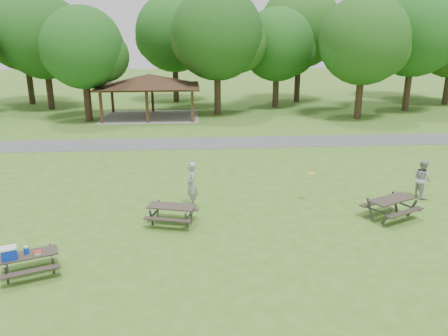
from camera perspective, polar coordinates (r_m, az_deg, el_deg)
ground at (r=16.23m, az=-2.48°, el=-8.65°), size 160.00×160.00×0.00m
asphalt_path at (r=29.47m, az=-3.41°, el=3.28°), size 120.00×3.20×0.02m
pavilion at (r=38.98m, az=-9.77°, el=11.02°), size 8.60×7.01×3.76m
tree_row_c at (r=45.68m, az=-22.34°, el=15.27°), size 8.19×7.80×10.67m
tree_row_d at (r=38.12m, az=-17.80°, el=14.42°), size 6.93×6.60×9.27m
tree_row_e at (r=39.72m, az=-0.74°, el=16.74°), size 8.40×8.00×11.02m
tree_row_f at (r=43.98m, az=7.07°, el=15.43°), size 7.35×7.00×9.55m
tree_row_g at (r=39.41m, az=17.92°, el=15.29°), size 7.77×7.40×10.25m
tree_row_h at (r=45.08m, az=23.68°, el=15.73°), size 8.61×8.20×11.37m
tree_deep_a at (r=49.94m, az=-24.59°, el=15.75°), size 8.40×8.00×11.38m
tree_deep_b at (r=47.66m, az=-6.39°, el=16.84°), size 8.40×8.00×11.13m
tree_deep_c at (r=48.04m, az=10.00°, el=17.36°), size 8.82×8.40×11.90m
tree_deep_d at (r=54.02m, az=23.59°, el=15.75°), size 8.40×8.00×11.27m
picnic_table_near at (r=14.64m, az=-24.80°, el=-10.47°), size 2.03×1.85×1.16m
picnic_table_middle at (r=16.94m, az=-6.84°, el=-5.48°), size 2.11×1.86×0.78m
picnic_table_far at (r=18.58m, az=21.04°, el=-4.32°), size 2.43×2.26×0.84m
frisbee_in_flight at (r=19.13m, az=11.36°, el=-0.66°), size 0.33×0.33×0.02m
frisbee_thrower at (r=18.37m, az=-4.27°, el=-2.20°), size 0.58×0.78×1.98m
frisbee_catcher at (r=21.35m, az=24.44°, el=-1.30°), size 0.81×0.96×1.74m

